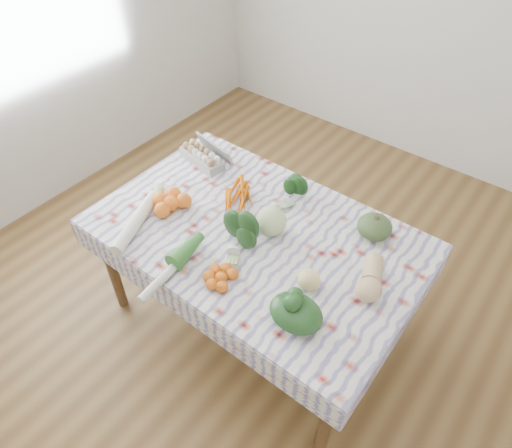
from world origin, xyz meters
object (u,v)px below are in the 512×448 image
dining_table (256,243)px  grapefruit (309,280)px  butternut_squash (371,277)px  kabocha_squash (375,227)px  cabbage (271,221)px  egg_carton (202,157)px

dining_table → grapefruit: 0.44m
butternut_squash → kabocha_squash: bearing=95.6°
kabocha_squash → cabbage: bearing=-144.2°
cabbage → egg_carton: bearing=161.9°
kabocha_squash → cabbage: (-0.42, -0.30, 0.02)m
kabocha_squash → cabbage: cabbage is taller
kabocha_squash → butternut_squash: 0.33m
butternut_squash → dining_table: bearing=165.4°
dining_table → butternut_squash: (0.62, 0.05, 0.14)m
dining_table → egg_carton: 0.69m
dining_table → kabocha_squash: 0.61m
cabbage → butternut_squash: 0.56m
kabocha_squash → butternut_squash: bearing=-65.3°
egg_carton → kabocha_squash: bearing=14.6°
dining_table → butternut_squash: size_ratio=6.37×
cabbage → kabocha_squash: bearing=35.8°
dining_table → kabocha_squash: bearing=36.1°
dining_table → cabbage: 0.18m
butternut_squash → cabbage: bearing=161.1°
dining_table → cabbage: (0.06, 0.05, 0.16)m
butternut_squash → grapefruit: size_ratio=2.46×
egg_carton → butternut_squash: size_ratio=1.23×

